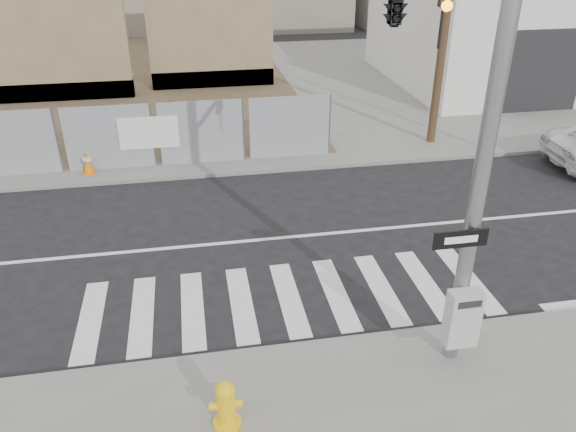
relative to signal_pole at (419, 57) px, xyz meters
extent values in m
plane|color=black|center=(-2.49, 2.05, -4.78)|extent=(100.00, 100.00, 0.00)
cube|color=slate|center=(-2.49, 16.05, -4.72)|extent=(50.00, 20.00, 0.12)
cylinder|color=gray|center=(0.01, -2.75, -1.16)|extent=(0.26, 0.26, 7.00)
cube|color=#B2B2AF|center=(-0.04, -3.03, -3.64)|extent=(0.55, 0.30, 1.05)
cube|color=black|center=(-0.24, -2.91, -2.16)|extent=(0.90, 0.03, 0.30)
cube|color=silver|center=(-0.24, -2.93, -2.16)|extent=(0.55, 0.01, 0.12)
imported|color=black|center=(0.01, -0.75, 0.79)|extent=(0.16, 0.20, 1.00)
imported|color=black|center=(0.01, 1.45, 0.79)|extent=(0.53, 2.48, 1.00)
cylinder|color=gray|center=(5.51, 6.65, -2.06)|extent=(0.12, 0.12, 5.20)
cube|color=#7A6249|center=(-9.49, 15.05, -0.66)|extent=(6.00, 0.50, 8.00)
cube|color=#7A6249|center=(-9.49, 15.45, -4.26)|extent=(6.00, 1.30, 0.80)
cube|color=#7A6249|center=(-2.99, 16.45, -4.26)|extent=(5.50, 1.30, 0.80)
cube|color=silver|center=(11.51, 15.05, -2.26)|extent=(12.00, 10.00, 4.80)
cube|color=black|center=(9.51, 10.03, -3.06)|extent=(3.40, 0.06, 3.20)
cylinder|color=yellow|center=(-4.05, -3.61, -4.64)|extent=(0.52, 0.52, 0.04)
cylinder|color=yellow|center=(-4.05, -3.61, -4.33)|extent=(0.34, 0.34, 0.66)
sphere|color=yellow|center=(-4.05, -3.61, -3.98)|extent=(0.31, 0.31, 0.31)
cylinder|color=yellow|center=(-4.22, -3.61, -4.27)|extent=(0.18, 0.15, 0.12)
cylinder|color=yellow|center=(-3.87, -3.61, -4.27)|extent=(0.18, 0.15, 0.12)
cube|color=orange|center=(-7.39, 6.80, -4.65)|extent=(0.37, 0.37, 0.03)
cone|color=orange|center=(-7.39, 6.80, -4.31)|extent=(0.33, 0.33, 0.70)
cylinder|color=silver|center=(-7.39, 6.80, -4.21)|extent=(0.27, 0.27, 0.08)
cube|color=orange|center=(-4.22, 7.46, -4.65)|extent=(0.44, 0.44, 0.03)
cone|color=orange|center=(-4.22, 7.46, -4.31)|extent=(0.39, 0.39, 0.70)
cylinder|color=silver|center=(-4.22, 7.46, -4.21)|extent=(0.27, 0.27, 0.08)
camera|label=1|loc=(-4.23, -9.82, 2.24)|focal=35.00mm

